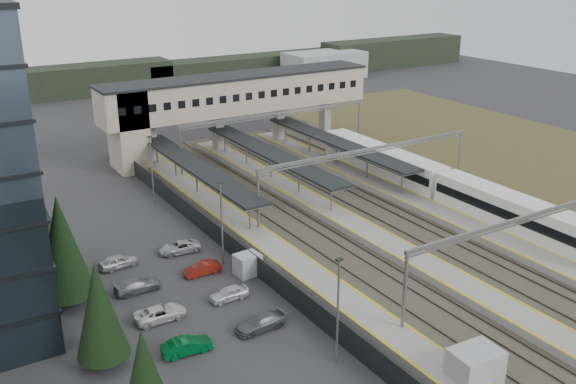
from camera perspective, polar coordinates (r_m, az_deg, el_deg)
ground at (r=56.38m, az=6.21°, el=-8.34°), size 220.00×220.00×0.00m
conifer_row at (r=42.22m, az=-15.01°, el=-11.97°), size 4.42×49.82×9.50m
car_park at (r=44.57m, az=-2.67°, el=-15.89°), size 10.27×44.50×1.28m
lampposts at (r=51.31m, az=-1.62°, el=-5.80°), size 0.50×53.25×8.07m
fence at (r=56.38m, az=-2.17°, el=-7.07°), size 0.08×90.00×2.00m
relay_cabin_near at (r=45.43m, az=16.24°, el=-14.81°), size 3.42×2.60×2.73m
relay_cabin_far at (r=57.71m, az=-3.62°, el=-6.45°), size 2.27×1.94×1.96m
rail_corridor at (r=65.11m, az=10.09°, el=-4.18°), size 34.00×90.00×0.92m
canopies at (r=79.30m, az=-1.54°, el=3.41°), size 23.10×30.00×3.28m
footbridge at (r=91.50m, az=-5.94°, el=8.19°), size 40.40×6.40×11.20m
gantries at (r=63.40m, az=13.40°, el=0.45°), size 28.40×62.28×7.17m
train at (r=74.80m, az=13.73°, el=0.39°), size 3.07×42.72×3.87m
treeline_far at (r=144.01m, az=-8.91°, el=10.43°), size 170.00×19.00×7.00m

